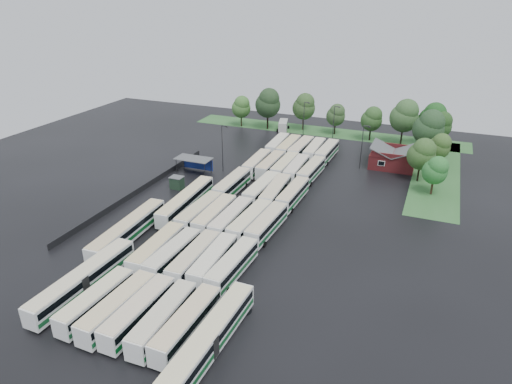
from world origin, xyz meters
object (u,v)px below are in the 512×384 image
at_px(artic_bus_west_a, 84,280).
at_px(artic_bus_east, 210,339).
at_px(minibus, 283,125).
at_px(brick_building, 393,159).

xyz_separation_m(artic_bus_west_a, artic_bus_east, (21.48, -3.67, 0.02)).
height_order(artic_bus_west_a, minibus, artic_bus_west_a).
bearing_deg(artic_bus_west_a, minibus, 91.78).
bearing_deg(artic_bus_west_a, brick_building, 64.68).
height_order(brick_building, minibus, brick_building).
bearing_deg(brick_building, artic_bus_west_a, -116.74).
relative_size(brick_building, minibus, 1.47).
bearing_deg(artic_bus_east, minibus, 105.13).
height_order(brick_building, artic_bus_east, brick_building).
relative_size(brick_building, artic_bus_east, 0.53).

